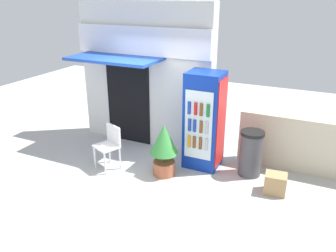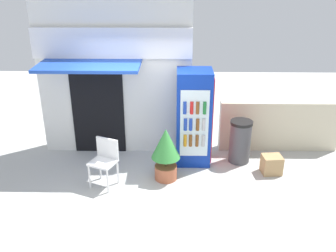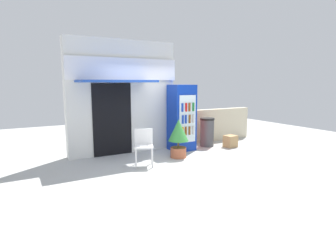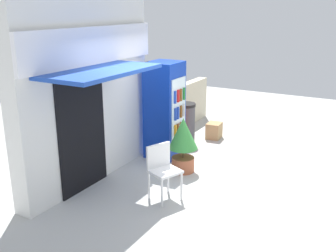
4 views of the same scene
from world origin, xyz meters
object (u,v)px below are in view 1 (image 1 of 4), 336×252
drink_cooler (204,121)px  plastic_chair (110,143)px  potted_plant_near_shop (164,146)px  cardboard_box (275,184)px  trash_bin (251,153)px

drink_cooler → plastic_chair: 1.92m
potted_plant_near_shop → plastic_chair: bearing=-169.9°
drink_cooler → plastic_chair: (-1.64, -0.89, -0.43)m
drink_cooler → cardboard_box: drink_cooler is taller
potted_plant_near_shop → cardboard_box: bearing=6.7°
plastic_chair → potted_plant_near_shop: bearing=10.1°
plastic_chair → cardboard_box: plastic_chair is taller
plastic_chair → potted_plant_near_shop: potted_plant_near_shop is taller
plastic_chair → trash_bin: size_ratio=0.99×
cardboard_box → drink_cooler: bearing=163.4°
cardboard_box → trash_bin: bearing=139.9°
potted_plant_near_shop → trash_bin: 1.66m
drink_cooler → cardboard_box: (1.51, -0.45, -0.78)m
potted_plant_near_shop → drink_cooler: bearing=51.8°
plastic_chair → potted_plant_near_shop: 1.12m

